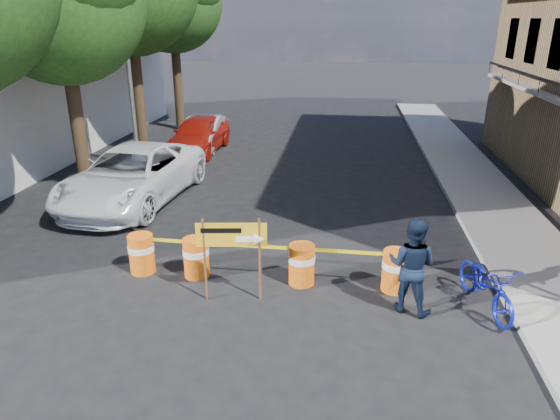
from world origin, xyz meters
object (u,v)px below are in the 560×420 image
(barrel_mid_right, at_px, (302,264))
(detour_sign, at_px, (241,241))
(sedan_red, at_px, (199,134))
(sedan_silver, at_px, (204,133))
(barrel_far_left, at_px, (142,253))
(barrel_far_right, at_px, (396,270))
(barrel_mid_left, at_px, (196,257))
(suv_white, at_px, (133,175))
(bicycle, at_px, (490,262))
(pedestrian, at_px, (412,265))

(barrel_mid_right, relative_size, detour_sign, 0.50)
(sedan_red, distance_m, sedan_silver, 0.69)
(barrel_far_left, distance_m, barrel_far_right, 5.60)
(barrel_mid_left, bearing_deg, detour_sign, -35.48)
(barrel_far_left, xyz_separation_m, suv_white, (-2.06, 4.48, 0.37))
(barrel_mid_right, relative_size, sedan_silver, 0.22)
(barrel_far_left, xyz_separation_m, detour_sign, (2.48, -0.88, 0.84))
(barrel_far_left, relative_size, bicycle, 0.44)
(sedan_silver, bearing_deg, pedestrian, -60.48)
(barrel_far_left, relative_size, barrel_far_right, 1.00)
(barrel_mid_right, relative_size, bicycle, 0.44)
(barrel_far_right, relative_size, pedestrian, 0.46)
(bicycle, height_order, sedan_red, bicycle)
(bicycle, height_order, suv_white, bicycle)
(barrel_far_right, distance_m, suv_white, 8.92)
(barrel_mid_left, xyz_separation_m, barrel_far_right, (4.33, -0.05, 0.00))
(barrel_far_left, bearing_deg, barrel_mid_left, -1.14)
(detour_sign, bearing_deg, bicycle, -4.26)
(barrel_mid_left, xyz_separation_m, suv_white, (-3.33, 4.50, 0.37))
(pedestrian, bearing_deg, detour_sign, 23.53)
(barrel_far_right, xyz_separation_m, suv_white, (-7.66, 4.56, 0.37))
(barrel_far_right, distance_m, sedan_red, 13.12)
(barrel_far_left, height_order, sedan_red, sedan_red)
(barrel_far_left, distance_m, detour_sign, 2.76)
(barrel_far_right, height_order, bicycle, bicycle)
(detour_sign, height_order, bicycle, bicycle)
(sedan_red, bearing_deg, bicycle, -49.04)
(barrel_mid_left, distance_m, barrel_far_right, 4.33)
(barrel_far_left, relative_size, pedestrian, 0.46)
(barrel_far_left, height_order, barrel_far_right, same)
(barrel_mid_right, height_order, sedan_red, sedan_red)
(barrel_far_right, bearing_deg, barrel_mid_right, 179.32)
(pedestrian, relative_size, sedan_red, 0.43)
(barrel_far_right, bearing_deg, sedan_silver, 122.54)
(detour_sign, distance_m, bicycle, 4.85)
(pedestrian, height_order, sedan_red, pedestrian)
(barrel_far_right, bearing_deg, pedestrian, -75.00)
(barrel_mid_right, xyz_separation_m, barrel_far_right, (1.98, -0.02, 0.00))
(barrel_far_right, bearing_deg, detour_sign, -165.58)
(barrel_mid_right, bearing_deg, pedestrian, -19.39)
(sedan_red, bearing_deg, sedan_silver, 90.91)
(bicycle, distance_m, suv_white, 10.64)
(detour_sign, bearing_deg, suv_white, 122.34)
(barrel_far_left, relative_size, barrel_mid_left, 1.00)
(sedan_silver, bearing_deg, sedan_red, -93.48)
(pedestrian, bearing_deg, barrel_mid_left, 12.50)
(barrel_mid_left, bearing_deg, barrel_mid_right, -0.75)
(sedan_red, bearing_deg, barrel_far_right, -53.50)
(suv_white, height_order, sedan_silver, suv_white)
(barrel_far_right, bearing_deg, sedan_red, 124.21)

